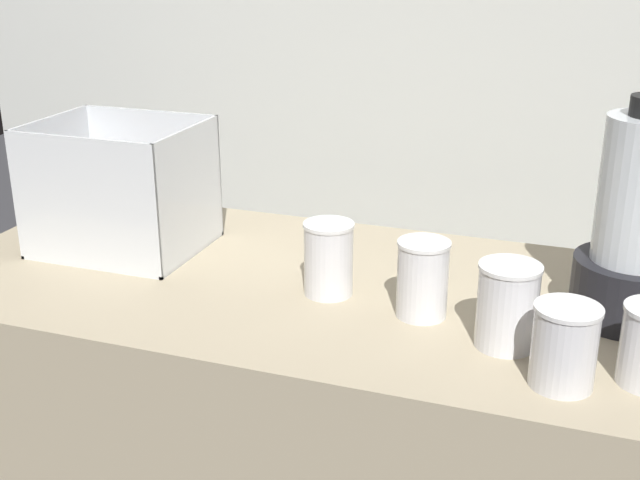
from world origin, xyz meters
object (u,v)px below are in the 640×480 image
(carrot_display_bin, at_px, (128,210))
(juice_cup_beet_left, at_px, (422,284))
(juice_cup_orange_right, at_px, (564,351))
(juice_cup_beet_far_left, at_px, (329,262))
(juice_cup_pomegranate_middle, at_px, (507,310))
(blender_pitcher, at_px, (637,234))

(carrot_display_bin, height_order, juice_cup_beet_left, carrot_display_bin)
(juice_cup_beet_left, height_order, juice_cup_orange_right, juice_cup_beet_left)
(juice_cup_beet_far_left, bearing_deg, juice_cup_pomegranate_middle, -16.17)
(juice_cup_pomegranate_middle, bearing_deg, juice_cup_beet_far_left, 163.83)
(juice_cup_pomegranate_middle, height_order, juice_cup_orange_right, juice_cup_pomegranate_middle)
(juice_cup_orange_right, bearing_deg, juice_cup_beet_far_left, 155.72)
(carrot_display_bin, distance_m, blender_pitcher, 0.92)
(juice_cup_pomegranate_middle, distance_m, juice_cup_orange_right, 0.12)
(carrot_display_bin, relative_size, juice_cup_pomegranate_middle, 2.33)
(carrot_display_bin, relative_size, juice_cup_beet_left, 2.38)
(carrot_display_bin, xyz_separation_m, juice_cup_beet_left, (0.60, -0.11, -0.02))
(blender_pitcher, bearing_deg, carrot_display_bin, 179.50)
(juice_cup_beet_left, xyz_separation_m, juice_cup_orange_right, (0.23, -0.15, -0.00))
(blender_pitcher, bearing_deg, juice_cup_orange_right, -108.48)
(blender_pitcher, relative_size, juice_cup_beet_far_left, 2.81)
(blender_pitcher, distance_m, juice_cup_orange_right, 0.28)
(blender_pitcher, xyz_separation_m, juice_cup_orange_right, (-0.08, -0.25, -0.09))
(juice_cup_beet_far_left, bearing_deg, juice_cup_beet_left, -10.23)
(juice_cup_beet_far_left, xyz_separation_m, juice_cup_pomegranate_middle, (0.31, -0.09, 0.00))
(blender_pitcher, xyz_separation_m, juice_cup_beet_far_left, (-0.48, -0.07, -0.08))
(carrot_display_bin, distance_m, juice_cup_beet_left, 0.61)
(carrot_display_bin, relative_size, juice_cup_orange_right, 2.58)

